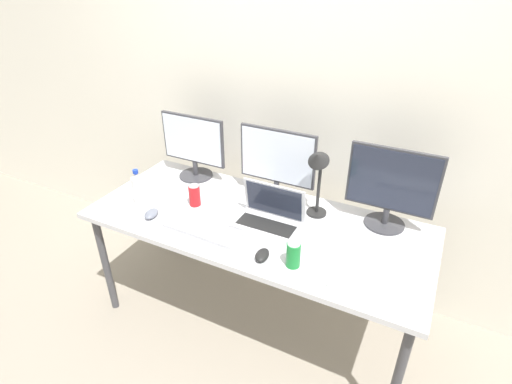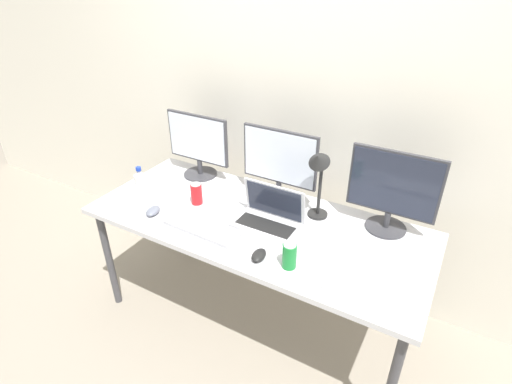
% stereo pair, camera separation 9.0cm
% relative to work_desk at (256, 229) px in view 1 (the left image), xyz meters
% --- Properties ---
extents(ground_plane, '(16.00, 16.00, 0.00)m').
position_rel_work_desk_xyz_m(ground_plane, '(0.00, 0.00, -0.68)').
color(ground_plane, gray).
extents(wall_back, '(7.00, 0.08, 2.60)m').
position_rel_work_desk_xyz_m(wall_back, '(0.00, 0.59, 0.62)').
color(wall_back, silver).
rests_on(wall_back, ground).
extents(work_desk, '(1.85, 0.78, 0.74)m').
position_rel_work_desk_xyz_m(work_desk, '(0.00, 0.00, 0.00)').
color(work_desk, '#424247').
rests_on(work_desk, ground).
extents(monitor_left, '(0.44, 0.22, 0.41)m').
position_rel_work_desk_xyz_m(monitor_left, '(-0.58, 0.28, 0.28)').
color(monitor_left, '#38383D').
rests_on(monitor_left, work_desk).
extents(monitor_center, '(0.46, 0.19, 0.42)m').
position_rel_work_desk_xyz_m(monitor_center, '(-0.01, 0.29, 0.29)').
color(monitor_center, '#38383D').
rests_on(monitor_center, work_desk).
extents(monitor_right, '(0.45, 0.21, 0.44)m').
position_rel_work_desk_xyz_m(monitor_right, '(0.63, 0.27, 0.29)').
color(monitor_right, '#38383D').
rests_on(monitor_right, work_desk).
extents(laptop_silver, '(0.35, 0.21, 0.22)m').
position_rel_work_desk_xyz_m(laptop_silver, '(0.08, 0.01, 0.11)').
color(laptop_silver, silver).
rests_on(laptop_silver, work_desk).
extents(keyboard_main, '(0.38, 0.14, 0.02)m').
position_rel_work_desk_xyz_m(keyboard_main, '(0.69, -0.25, 0.07)').
color(keyboard_main, white).
rests_on(keyboard_main, work_desk).
extents(keyboard_aux, '(0.42, 0.15, 0.02)m').
position_rel_work_desk_xyz_m(keyboard_aux, '(-0.21, -0.21, 0.07)').
color(keyboard_aux, '#B2B2B7').
rests_on(keyboard_aux, work_desk).
extents(mouse_by_keyboard, '(0.07, 0.11, 0.03)m').
position_rel_work_desk_xyz_m(mouse_by_keyboard, '(0.17, -0.27, 0.07)').
color(mouse_by_keyboard, black).
rests_on(mouse_by_keyboard, work_desk).
extents(mouse_by_laptop, '(0.09, 0.12, 0.04)m').
position_rel_work_desk_xyz_m(mouse_by_laptop, '(-0.53, -0.22, 0.07)').
color(mouse_by_laptop, slate).
rests_on(mouse_by_laptop, work_desk).
extents(water_bottle, '(0.07, 0.07, 0.23)m').
position_rel_work_desk_xyz_m(water_bottle, '(-0.65, -0.17, 0.16)').
color(water_bottle, silver).
rests_on(water_bottle, work_desk).
extents(soda_can_near_keyboard, '(0.07, 0.07, 0.13)m').
position_rel_work_desk_xyz_m(soda_can_near_keyboard, '(-0.39, -0.01, 0.12)').
color(soda_can_near_keyboard, red).
rests_on(soda_can_near_keyboard, work_desk).
extents(soda_can_by_laptop, '(0.07, 0.07, 0.13)m').
position_rel_work_desk_xyz_m(soda_can_by_laptop, '(0.32, -0.25, 0.12)').
color(soda_can_by_laptop, '#197F33').
rests_on(soda_can_by_laptop, work_desk).
extents(desk_lamp, '(0.11, 0.18, 0.42)m').
position_rel_work_desk_xyz_m(desk_lamp, '(0.27, 0.17, 0.34)').
color(desk_lamp, black).
rests_on(desk_lamp, work_desk).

